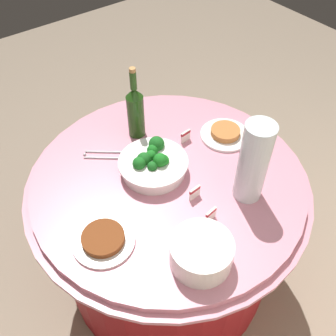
% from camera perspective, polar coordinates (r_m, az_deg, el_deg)
% --- Properties ---
extents(ground_plane, '(6.00, 6.00, 0.00)m').
position_cam_1_polar(ground_plane, '(2.15, 0.00, -14.56)').
color(ground_plane, gray).
extents(buffet_table, '(1.16, 1.16, 0.74)m').
position_cam_1_polar(buffet_table, '(1.83, 0.00, -8.92)').
color(buffet_table, maroon).
rests_on(buffet_table, ground_plane).
extents(broccoli_bowl, '(0.28, 0.28, 0.11)m').
position_cam_1_polar(broccoli_bowl, '(1.54, -2.22, 0.63)').
color(broccoli_bowl, white).
rests_on(broccoli_bowl, buffet_table).
extents(plate_stack, '(0.21, 0.21, 0.10)m').
position_cam_1_polar(plate_stack, '(1.29, 4.95, -12.40)').
color(plate_stack, white).
rests_on(plate_stack, buffet_table).
extents(wine_bottle, '(0.07, 0.07, 0.34)m').
position_cam_1_polar(wine_bottle, '(1.66, -4.85, 8.49)').
color(wine_bottle, '#214815').
rests_on(wine_bottle, buffet_table).
extents(decorative_fruit_vase, '(0.11, 0.11, 0.34)m').
position_cam_1_polar(decorative_fruit_vase, '(1.41, 12.46, 0.33)').
color(decorative_fruit_vase, silver).
rests_on(decorative_fruit_vase, buffet_table).
extents(serving_tongs, '(0.15, 0.13, 0.01)m').
position_cam_1_polar(serving_tongs, '(1.65, -9.83, 1.94)').
color(serving_tongs, silver).
rests_on(serving_tongs, buffet_table).
extents(food_plate_peanuts, '(0.22, 0.22, 0.04)m').
position_cam_1_polar(food_plate_peanuts, '(1.73, 8.48, 5.09)').
color(food_plate_peanuts, white).
rests_on(food_plate_peanuts, buffet_table).
extents(food_plate_stir_fry, '(0.22, 0.22, 0.04)m').
position_cam_1_polar(food_plate_stir_fry, '(1.37, -9.57, -10.43)').
color(food_plate_stir_fry, white).
rests_on(food_plate_stir_fry, buffet_table).
extents(label_placard_front, '(0.05, 0.01, 0.05)m').
position_cam_1_polar(label_placard_front, '(1.68, 2.62, 4.81)').
color(label_placard_front, white).
rests_on(label_placard_front, buffet_table).
extents(label_placard_mid, '(0.05, 0.01, 0.05)m').
position_cam_1_polar(label_placard_mid, '(1.46, 3.99, -3.63)').
color(label_placard_mid, white).
rests_on(label_placard_mid, buffet_table).
extents(label_placard_rear, '(0.05, 0.01, 0.05)m').
position_cam_1_polar(label_placard_rear, '(1.40, 6.37, -6.90)').
color(label_placard_rear, white).
rests_on(label_placard_rear, buffet_table).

